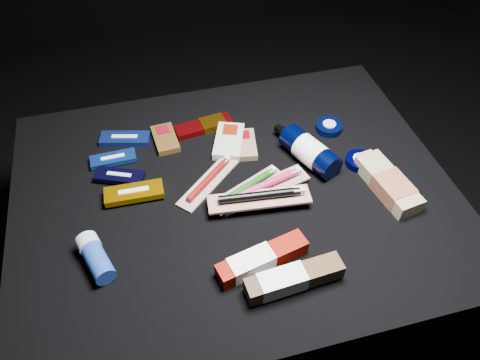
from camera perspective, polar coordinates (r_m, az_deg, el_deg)
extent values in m
plane|color=black|center=(1.38, -0.51, -12.43)|extent=(3.00, 3.00, 0.00)
cube|color=black|center=(1.21, -0.57, -7.60)|extent=(0.98, 0.78, 0.40)
cube|color=#19349E|center=(1.20, -13.85, 4.92)|extent=(0.13, 0.07, 0.01)
cube|color=silver|center=(1.20, -13.85, 4.95)|extent=(0.06, 0.03, 0.02)
cube|color=blue|center=(1.15, -15.20, 2.50)|extent=(0.11, 0.04, 0.01)
cube|color=white|center=(1.15, -15.21, 2.53)|extent=(0.06, 0.01, 0.01)
cube|color=black|center=(1.10, -14.47, 0.44)|extent=(0.12, 0.08, 0.01)
cube|color=silver|center=(1.10, -14.48, 0.46)|extent=(0.06, 0.03, 0.01)
cube|color=#C37E00|center=(1.05, -12.78, -1.53)|extent=(0.13, 0.05, 0.01)
cube|color=white|center=(1.05, -12.79, -1.49)|extent=(0.07, 0.01, 0.02)
cube|color=#4B3113|center=(1.18, -9.10, 4.97)|extent=(0.06, 0.10, 0.02)
cube|color=maroon|center=(1.20, -9.38, 5.80)|extent=(0.03, 0.03, 0.02)
cube|color=beige|center=(1.15, -1.37, 4.74)|extent=(0.10, 0.14, 0.02)
cube|color=maroon|center=(1.18, -1.19, 5.83)|extent=(0.05, 0.05, 0.02)
cube|color=#886C4D|center=(1.15, 0.55, 4.35)|extent=(0.07, 0.11, 0.02)
cube|color=#66050C|center=(1.17, 0.43, 5.27)|extent=(0.03, 0.03, 0.02)
cube|color=#710809|center=(1.20, -4.44, 6.55)|extent=(0.15, 0.07, 0.02)
cube|color=#8D530A|center=(1.21, -3.32, 6.90)|extent=(0.07, 0.06, 0.02)
cylinder|color=black|center=(1.11, 8.53, 3.48)|extent=(0.12, 0.16, 0.06)
cylinder|color=white|center=(1.11, 8.62, 3.36)|extent=(0.08, 0.09, 0.06)
cylinder|color=black|center=(1.15, 5.56, 5.82)|extent=(0.03, 0.03, 0.02)
cube|color=black|center=(1.17, 4.89, 6.12)|extent=(0.03, 0.03, 0.01)
cylinder|color=black|center=(1.22, 10.79, 6.37)|extent=(0.07, 0.07, 0.02)
cylinder|color=beige|center=(1.21, 10.79, 6.42)|extent=(0.03, 0.03, 0.02)
cylinder|color=black|center=(1.14, 14.32, 2.25)|extent=(0.06, 0.06, 0.02)
cylinder|color=white|center=(1.14, 14.33, 2.30)|extent=(0.03, 0.03, 0.02)
cube|color=tan|center=(1.09, 17.56, -0.40)|extent=(0.09, 0.18, 0.04)
cube|color=#99573C|center=(1.08, 18.15, -1.02)|extent=(0.08, 0.09, 0.04)
cube|color=tan|center=(1.14, 15.00, 2.61)|extent=(0.04, 0.02, 0.03)
cylinder|color=#1F3E9B|center=(0.95, -16.88, -9.65)|extent=(0.06, 0.09, 0.04)
cylinder|color=#A6BBC7|center=(0.98, -18.01, -7.39)|extent=(0.05, 0.04, 0.04)
cube|color=silver|center=(1.07, -3.89, -0.31)|extent=(0.17, 0.16, 0.01)
cylinder|color=#630F0B|center=(1.06, -3.92, 0.09)|extent=(0.12, 0.11, 0.01)
cube|color=silver|center=(1.10, -1.73, 2.41)|extent=(0.02, 0.02, 0.01)
cube|color=#BBB4AE|center=(1.04, 2.90, -1.12)|extent=(0.22, 0.11, 0.01)
cylinder|color=#A7204F|center=(1.03, 2.93, -0.65)|extent=(0.17, 0.06, 0.02)
cube|color=silver|center=(1.07, 6.78, 1.05)|extent=(0.03, 0.02, 0.01)
cube|color=#BBB4AE|center=(1.03, 0.95, -1.13)|extent=(0.18, 0.12, 0.01)
cylinder|color=#0C4F0D|center=(1.02, 0.95, -0.73)|extent=(0.14, 0.07, 0.01)
cube|color=silver|center=(1.06, 3.89, 1.12)|extent=(0.02, 0.02, 0.01)
cube|color=beige|center=(1.00, 2.37, -2.36)|extent=(0.23, 0.08, 0.01)
cylinder|color=black|center=(0.99, 2.39, -1.88)|extent=(0.18, 0.04, 0.02)
cube|color=beige|center=(1.01, 7.18, -1.29)|extent=(0.03, 0.02, 0.01)
cube|color=#7B0900|center=(0.92, 2.74, -9.58)|extent=(0.19, 0.08, 0.03)
cube|color=white|center=(0.91, 1.38, -10.13)|extent=(0.10, 0.06, 0.04)
cube|color=#3E2B15|center=(0.90, 6.62, -11.81)|extent=(0.19, 0.06, 0.03)
cube|color=silver|center=(0.89, 5.13, -12.24)|extent=(0.09, 0.05, 0.04)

